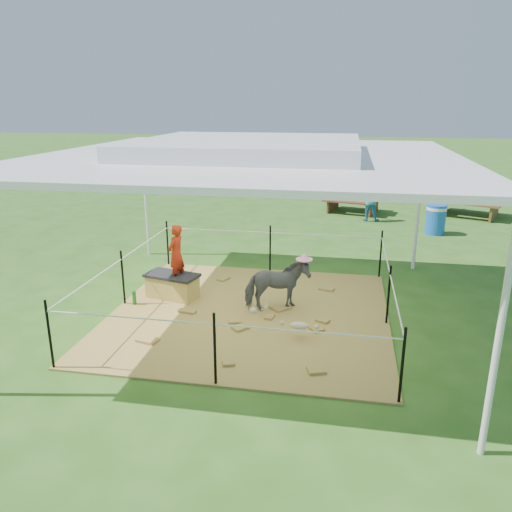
% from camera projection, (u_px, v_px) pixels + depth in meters
% --- Properties ---
extents(ground, '(90.00, 90.00, 0.00)m').
position_uv_depth(ground, '(250.00, 314.00, 8.45)').
color(ground, '#2D5919').
rests_on(ground, ground).
extents(hay_patch, '(4.60, 4.60, 0.03)m').
position_uv_depth(hay_patch, '(250.00, 313.00, 8.44)').
color(hay_patch, brown).
rests_on(hay_patch, ground).
extents(canopy_tent, '(6.30, 6.30, 2.90)m').
position_uv_depth(canopy_tent, '(249.00, 153.00, 7.65)').
color(canopy_tent, silver).
rests_on(canopy_tent, ground).
extents(rope_fence, '(4.54, 4.54, 1.00)m').
position_uv_depth(rope_fence, '(250.00, 278.00, 8.26)').
color(rope_fence, black).
rests_on(rope_fence, ground).
extents(straw_bale, '(0.97, 0.64, 0.39)m').
position_uv_depth(straw_bale, '(173.00, 287.00, 9.05)').
color(straw_bale, '#AB8F3E').
rests_on(straw_bale, hay_patch).
extents(dark_cloth, '(1.04, 0.70, 0.05)m').
position_uv_depth(dark_cloth, '(172.00, 275.00, 8.99)').
color(dark_cloth, black).
rests_on(dark_cloth, straw_bale).
extents(woman, '(0.34, 0.44, 1.06)m').
position_uv_depth(woman, '(176.00, 249.00, 8.82)').
color(woman, '#B52611').
rests_on(woman, straw_bale).
extents(green_bottle, '(0.08, 0.08, 0.25)m').
position_uv_depth(green_bottle, '(134.00, 298.00, 8.75)').
color(green_bottle, '#186D21').
rests_on(green_bottle, hay_patch).
extents(pony, '(1.17, 0.85, 0.90)m').
position_uv_depth(pony, '(277.00, 285.00, 8.41)').
color(pony, '#4D4D52').
rests_on(pony, hay_patch).
extents(pink_hat, '(0.28, 0.28, 0.13)m').
position_uv_depth(pink_hat, '(277.00, 256.00, 8.26)').
color(pink_hat, '#FF93CC').
rests_on(pink_hat, pony).
extents(foal, '(0.83, 0.47, 0.46)m').
position_uv_depth(foal, '(299.00, 324.00, 7.47)').
color(foal, beige).
rests_on(foal, hay_patch).
extents(trash_barrel, '(0.62, 0.62, 0.81)m').
position_uv_depth(trash_barrel, '(436.00, 219.00, 13.43)').
color(trash_barrel, blue).
rests_on(trash_barrel, ground).
extents(picnic_table_near, '(1.98, 1.64, 0.72)m').
position_uv_depth(picnic_table_near, '(353.00, 201.00, 16.11)').
color(picnic_table_near, '#55301D').
rests_on(picnic_table_near, ground).
extents(picnic_table_far, '(2.42, 2.12, 0.84)m').
position_uv_depth(picnic_table_far, '(468.00, 202.00, 15.61)').
color(picnic_table_far, brown).
rests_on(picnic_table_far, ground).
extents(distant_person, '(0.67, 0.55, 1.28)m').
position_uv_depth(distant_person, '(370.00, 200.00, 14.87)').
color(distant_person, teal).
rests_on(distant_person, ground).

